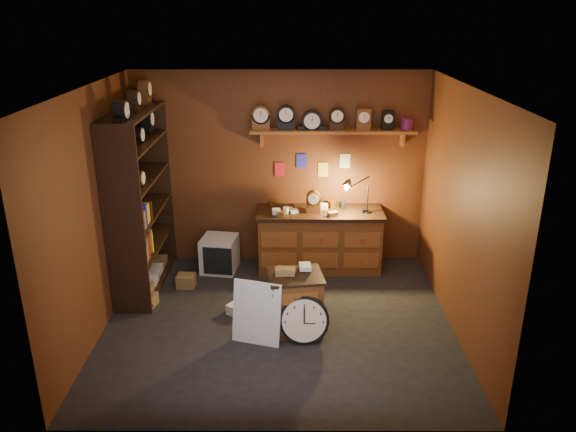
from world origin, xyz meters
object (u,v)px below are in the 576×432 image
at_px(shelving_unit, 137,194).
at_px(workbench, 319,236).
at_px(big_round_clock, 304,320).
at_px(low_cabinet, 295,300).

distance_m(shelving_unit, workbench, 2.51).
bearing_deg(big_round_clock, workbench, 82.16).
bearing_deg(workbench, shelving_unit, -168.04).
relative_size(shelving_unit, big_round_clock, 4.67).
bearing_deg(low_cabinet, big_round_clock, -78.56).
distance_m(shelving_unit, big_round_clock, 2.68).
xyz_separation_m(low_cabinet, big_round_clock, (0.09, -0.26, -0.11)).
relative_size(low_cabinet, big_round_clock, 1.41).
bearing_deg(workbench, low_cabinet, -102.30).
xyz_separation_m(shelving_unit, low_cabinet, (1.98, -1.12, -0.88)).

